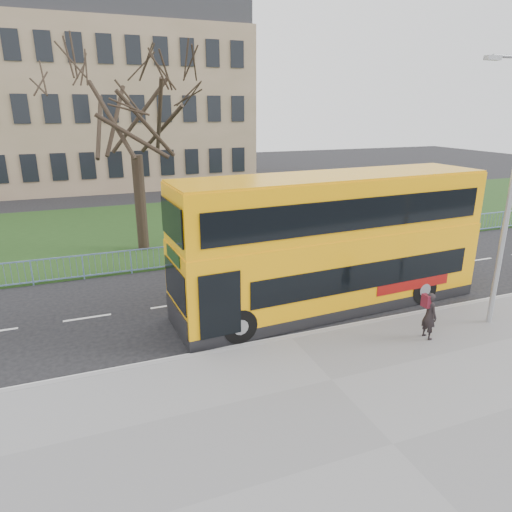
{
  "coord_description": "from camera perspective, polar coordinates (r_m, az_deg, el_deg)",
  "views": [
    {
      "loc": [
        -5.68,
        -13.27,
        7.03
      ],
      "look_at": [
        -0.2,
        1.0,
        2.07
      ],
      "focal_mm": 32.0,
      "sensor_mm": 36.0,
      "label": 1
    }
  ],
  "objects": [
    {
      "name": "street_lamp",
      "position": [
        16.23,
        29.07,
        7.46
      ],
      "size": [
        1.77,
        0.29,
        8.34
      ],
      "rotation": [
        0.0,
        0.0,
        -0.07
      ],
      "color": "#9C9FA5",
      "rests_on": "pavement"
    },
    {
      "name": "pavement",
      "position": [
        11.1,
        16.73,
        -21.81
      ],
      "size": [
        80.0,
        10.5,
        0.12
      ],
      "primitive_type": "cube",
      "color": "slate",
      "rests_on": "ground"
    },
    {
      "name": "ground",
      "position": [
        16.05,
        1.98,
        -8.02
      ],
      "size": [
        120.0,
        120.0,
        0.0
      ],
      "primitive_type": "plane",
      "color": "black",
      "rests_on": "ground"
    },
    {
      "name": "grass_verge",
      "position": [
        29.0,
        -9.1,
        3.79
      ],
      "size": [
        80.0,
        15.4,
        0.08
      ],
      "primitive_type": "cube",
      "color": "#1B3814",
      "rests_on": "ground"
    },
    {
      "name": "bare_tree",
      "position": [
        23.45,
        -14.88,
        14.33
      ],
      "size": [
        7.97,
        7.97,
        11.39
      ],
      "primitive_type": null,
      "color": "black",
      "rests_on": "grass_verge"
    },
    {
      "name": "pedestrian",
      "position": [
        15.3,
        20.84,
        -6.99
      ],
      "size": [
        0.38,
        0.57,
        1.52
      ],
      "primitive_type": "imported",
      "rotation": [
        0.0,
        0.0,
        1.6
      ],
      "color": "black",
      "rests_on": "pavement"
    },
    {
      "name": "civic_building",
      "position": [
        48.27,
        -21.14,
        16.8
      ],
      "size": [
        30.0,
        15.0,
        14.0
      ],
      "primitive_type": "cube",
      "color": "#897357",
      "rests_on": "ground"
    },
    {
      "name": "kerb",
      "position": [
        14.76,
        4.36,
        -10.21
      ],
      "size": [
        80.0,
        0.2,
        0.14
      ],
      "primitive_type": "cube",
      "color": "gray",
      "rests_on": "ground"
    },
    {
      "name": "yellow_bus",
      "position": [
        16.51,
        9.47,
        2.09
      ],
      "size": [
        11.61,
        3.35,
        4.81
      ],
      "rotation": [
        0.0,
        0.0,
        0.05
      ],
      "color": "#FFA90A",
      "rests_on": "ground"
    },
    {
      "name": "guard_railing",
      "position": [
        21.65,
        -4.81,
        0.49
      ],
      "size": [
        40.0,
        0.12,
        1.1
      ],
      "primitive_type": null,
      "color": "#6F8EC5",
      "rests_on": "ground"
    }
  ]
}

